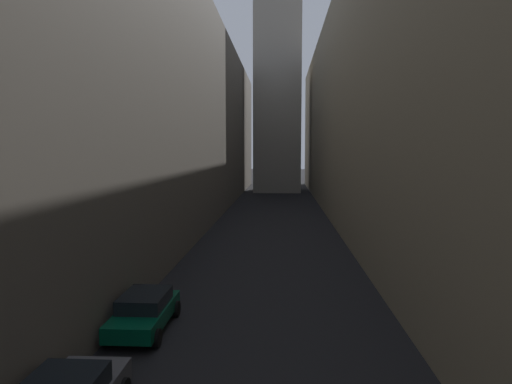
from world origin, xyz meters
TOP-DOWN VIEW (x-y plane):
  - ground_plane at (0.00, 48.00)m, footprint 264.00×264.00m
  - building_block_left at (-13.32, 50.00)m, footprint 15.64×108.00m
  - building_block_right at (10.55, 50.00)m, footprint 10.11×108.00m
  - parked_car_left_far at (-4.40, 25.91)m, footprint 1.98×4.37m

SIDE VIEW (x-z plane):
  - ground_plane at x=0.00m, z-range 0.00..0.00m
  - parked_car_left_far at x=-4.40m, z-range 0.05..1.47m
  - building_block_left at x=-13.32m, z-range 0.00..20.34m
  - building_block_right at x=10.55m, z-range 0.00..21.39m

